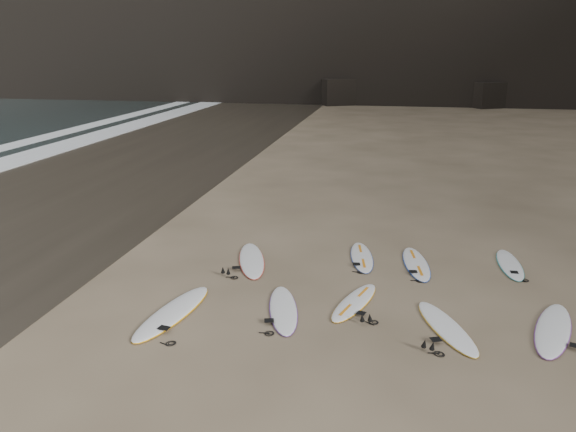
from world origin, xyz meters
name	(u,v)px	position (x,y,z in m)	size (l,w,h in m)	color
ground	(380,311)	(0.00, 0.00, 0.00)	(240.00, 240.00, 0.00)	#897559
wet_sand	(80,181)	(-13.00, 10.00, 0.00)	(12.00, 200.00, 0.01)	#383026
surfboard_0	(173,312)	(-4.34, -0.98, 0.05)	(0.67, 2.80, 0.10)	white
surfboard_1	(283,309)	(-2.06, -0.37, 0.04)	(0.57, 2.38, 0.09)	white
surfboard_2	(354,302)	(-0.57, 0.29, 0.04)	(0.53, 2.20, 0.08)	white
surfboard_3	(446,327)	(1.34, -0.54, 0.04)	(0.57, 2.39, 0.09)	white
surfboard_4	(553,329)	(3.44, -0.22, 0.05)	(0.62, 2.60, 0.09)	white
surfboard_5	(252,260)	(-3.46, 2.32, 0.05)	(0.63, 2.62, 0.09)	white
surfboard_6	(362,257)	(-0.60, 3.11, 0.04)	(0.55, 2.30, 0.08)	white
surfboard_7	(416,263)	(0.83, 2.90, 0.04)	(0.58, 2.42, 0.09)	white
surfboard_8	(510,264)	(3.22, 3.30, 0.04)	(0.54, 2.24, 0.08)	white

